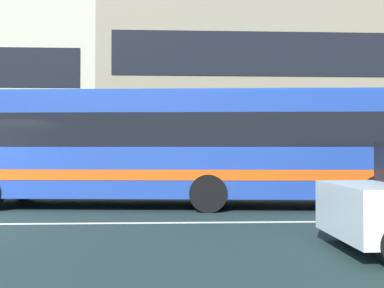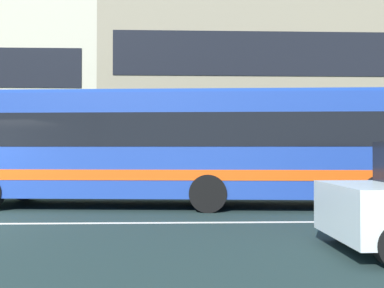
# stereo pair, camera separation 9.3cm
# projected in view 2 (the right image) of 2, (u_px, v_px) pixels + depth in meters

# --- Properties ---
(hedge_row_far) EXTENTS (14.77, 1.10, 0.73)m
(hedge_row_far) POSITION_uv_depth(u_px,v_px,m) (70.00, 183.00, 15.32)
(hedge_row_far) COLOR #386B2E
(hedge_row_far) RESTS_ON ground_plane
(apartment_block_right) EXTENTS (19.93, 8.99, 11.18)m
(apartment_block_right) POSITION_uv_depth(u_px,v_px,m) (275.00, 86.00, 23.92)
(apartment_block_right) COLOR gray
(apartment_block_right) RESTS_ON ground_plane
(transit_bus) EXTENTS (12.59, 3.35, 3.30)m
(transit_bus) POSITION_uv_depth(u_px,v_px,m) (181.00, 144.00, 11.43)
(transit_bus) COLOR #1F3F9A
(transit_bus) RESTS_ON ground_plane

